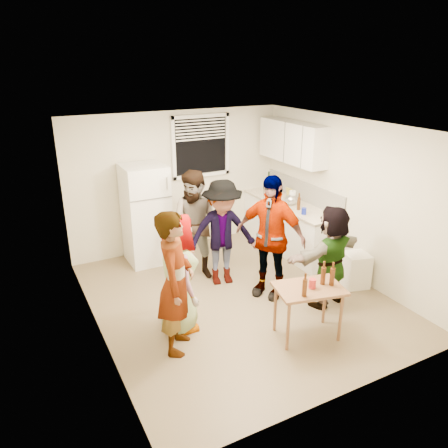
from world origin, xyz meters
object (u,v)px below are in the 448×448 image
beer_bottle_table (304,296)px  guest_back_right (222,281)px  red_cup (312,288)px  guest_grey (180,327)px  guest_black (268,293)px  beer_bottle_counter (298,210)px  blue_cup (304,214)px  refrigerator (146,214)px  guest_stripe (178,346)px  guest_orange (326,303)px  trash_bin (355,271)px  wine_bottle (268,191)px  guest_back_left (198,276)px  kettle (291,205)px  serving_table (306,335)px

beer_bottle_table → guest_back_right: bearing=92.9°
red_cup → beer_bottle_table: bearing=-151.3°
guest_grey → guest_black: guest_grey is taller
beer_bottle_counter → blue_cup: size_ratio=1.99×
beer_bottle_counter → guest_grey: bearing=-158.1°
guest_back_right → refrigerator: bearing=132.8°
guest_stripe → guest_black: bearing=-39.2°
guest_black → guest_back_right: bearing=-178.2°
guest_grey → guest_orange: bearing=-97.8°
guest_orange → trash_bin: bearing=-172.6°
wine_bottle → guest_back_left: bearing=-153.1°
trash_bin → guest_back_left: trash_bin is taller
kettle → guest_back_left: 2.09m
beer_bottle_counter → guest_back_left: size_ratio=0.13×
wine_bottle → beer_bottle_table: size_ratio=1.31×
refrigerator → guest_stripe: (-0.48, -2.56, -0.85)m
kettle → red_cup: size_ratio=2.11×
blue_cup → beer_bottle_table: bearing=-126.9°
red_cup → guest_grey: 1.81m
red_cup → guest_stripe: 1.80m
guest_orange → guest_black: bearing=-55.2°
beer_bottle_counter → beer_bottle_table: 2.59m
guest_orange → guest_stripe: bearing=-9.8°
wine_bottle → kettle: bearing=-96.4°
beer_bottle_table → guest_orange: bearing=34.1°
refrigerator → beer_bottle_table: 3.35m
trash_bin → guest_back_left: 2.50m
blue_cup → guest_back_left: bearing=167.2°
blue_cup → wine_bottle: bearing=81.4°
red_cup → guest_black: bearing=83.2°
blue_cup → guest_black: size_ratio=0.06×
serving_table → guest_back_left: (-0.55, 2.14, 0.00)m
kettle → serving_table: (-1.34, -2.26, -0.90)m
wine_bottle → trash_bin: wine_bottle is taller
guest_black → beer_bottle_counter: bearing=93.7°
guest_black → guest_orange: (0.61, -0.63, 0.00)m
serving_table → guest_grey: bearing=146.2°
guest_stripe → red_cup: bearing=-78.6°
beer_bottle_table → guest_black: 1.50m
guest_back_left → beer_bottle_counter: bearing=38.6°
beer_bottle_counter → guest_back_right: size_ratio=0.13×
guest_stripe → beer_bottle_counter: bearing=-31.7°
beer_bottle_counter → beer_bottle_table: size_ratio=1.00×
wine_bottle → blue_cup: size_ratio=2.61×
guest_back_left → guest_orange: size_ratio=1.18×
wine_bottle → red_cup: wine_bottle is taller
trash_bin → guest_orange: size_ratio=0.36×
wine_bottle → blue_cup: 1.43m
refrigerator → guest_back_left: refrigerator is taller
beer_bottle_counter → guest_stripe: size_ratio=0.13×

